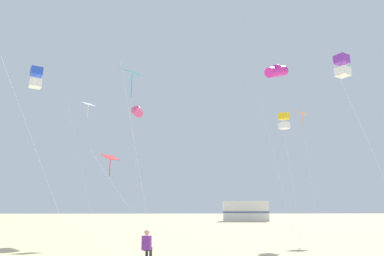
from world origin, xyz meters
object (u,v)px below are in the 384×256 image
Objects in this scene: kite_diamond_cyan at (132,78)px; kite_box_violet at (342,66)px; kite_flyer_standing at (147,244)px; kite_diamond_white at (88,109)px; kite_box_gold at (284,121)px; rv_van_white at (245,211)px; kite_diamond_scarlet at (111,160)px; kite_tube_rainbow at (137,111)px; kite_box_blue at (36,78)px; kite_tube_magenta at (277,71)px; kite_diamond_orange at (303,118)px.

kite_box_violet reaches higher than kite_diamond_cyan.
kite_diamond_white is (-6.31, 13.77, 9.22)m from kite_flyer_standing.
rv_van_white is at bearing 85.73° from kite_box_gold.
kite_box_gold is at bearing 10.27° from kite_diamond_scarlet.
kite_diamond_scarlet is (-0.70, -6.52, -4.96)m from kite_tube_rainbow.
kite_tube_rainbow reaches higher than kite_diamond_cyan.
kite_diamond_cyan is 7.88m from kite_diamond_scarlet.
kite_flyer_standing is 0.12× the size of kite_box_blue.
kite_diamond_cyan is 14.08m from kite_diamond_white.
kite_flyer_standing is 0.18× the size of rv_van_white.
kite_box_gold is (-0.89, 7.55, -1.11)m from kite_box_violet.
kite_box_gold is (0.75, 1.44, -3.25)m from kite_tube_magenta.
kite_diamond_white is 1.08× the size of kite_box_violet.
kite_box_violet reaches higher than rv_van_white.
kite_box_gold is at bearing 43.46° from kite_diamond_cyan.
kite_diamond_cyan is 1.25× the size of rv_van_white.
kite_diamond_white is 8.27m from kite_diamond_scarlet.
kite_flyer_standing is 0.10× the size of kite_tube_magenta.
rv_van_white is at bearing 72.12° from kite_diamond_cyan.
kite_tube_rainbow is at bearing 158.57° from kite_box_gold.
kite_box_gold is at bearing 20.09° from kite_box_blue.
kite_tube_rainbow is 2.00× the size of kite_diamond_scarlet.
kite_box_blue is (-0.45, -9.33, -0.84)m from kite_diamond_white.
kite_tube_magenta is (8.94, 7.75, 3.57)m from kite_diamond_cyan.
kite_tube_magenta is (7.99, 8.67, 10.68)m from kite_flyer_standing.
kite_box_gold reaches higher than rv_van_white.
kite_box_gold is 1.63× the size of kite_diamond_scarlet.
kite_diamond_scarlet is at bearing -110.71° from rv_van_white.
kite_tube_rainbow is at bearing 10.30° from kite_diamond_white.
kite_diamond_cyan is 12.35m from kite_tube_magenta.
kite_tube_rainbow is 10.98m from kite_box_blue.
kite_box_violet is at bearing -23.01° from kite_diamond_scarlet.
kite_box_violet is (1.64, -6.11, -2.14)m from kite_tube_magenta.
kite_diamond_orange is at bearing -83.84° from rv_van_white.
kite_diamond_white is 1.98× the size of kite_diamond_scarlet.
kite_diamond_white is (-5.36, 12.85, 2.10)m from kite_diamond_cyan.
kite_box_blue is (-6.76, 4.44, 8.38)m from kite_flyer_standing.
kite_tube_rainbow is (-1.45, 13.56, 2.13)m from kite_diamond_cyan.
kite_diamond_orange is 0.93× the size of kite_tube_rainbow.
kite_diamond_scarlet is at bearing -176.35° from kite_tube_magenta.
rv_van_white is (10.77, 37.24, 0.78)m from kite_flyer_standing.
kite_tube_magenta is 30.36m from rv_van_white.
kite_diamond_cyan is 0.95× the size of kite_box_gold.
kite_box_blue is at bearing -22.40° from kite_flyer_standing.
kite_box_gold is (8.74, 10.11, 7.44)m from kite_flyer_standing.
kite_diamond_cyan is 17.76m from kite_diamond_orange.
kite_flyer_standing is 0.14× the size of kite_diamond_cyan.
rv_van_white is (2.78, 28.57, -9.91)m from kite_tube_magenta.
kite_diamond_cyan is 0.78× the size of kite_tube_rainbow.
kite_diamond_white is at bearing 160.37° from kite_tube_magenta.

